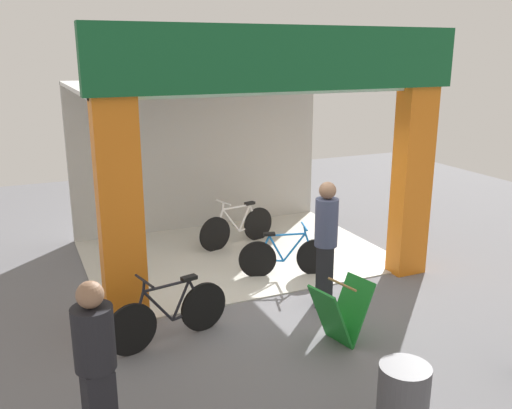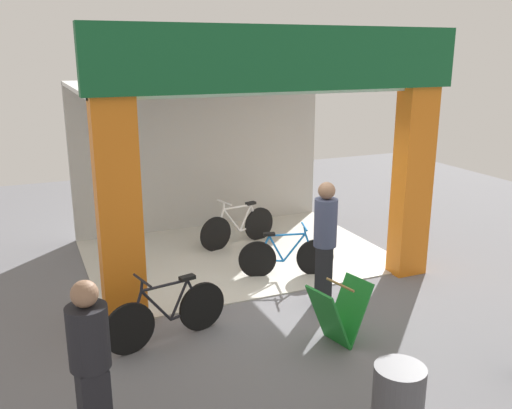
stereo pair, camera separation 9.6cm
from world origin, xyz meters
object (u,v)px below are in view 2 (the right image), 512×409
pedestrian_0 (90,368)px  bicycle_inside_0 (238,227)px  sandwich_board_sign (339,313)px  bicycle_inside_1 (286,256)px  bicycle_parked_0 (167,314)px  pedestrian_1 (325,243)px  trash_bin (397,408)px

pedestrian_0 → bicycle_inside_0: bearing=55.7°
bicycle_inside_0 → sandwich_board_sign: (-0.17, -3.77, 0.04)m
bicycle_inside_1 → bicycle_parked_0: 2.57m
sandwich_board_sign → pedestrian_1: (0.36, 0.98, 0.53)m
bicycle_inside_0 → sandwich_board_sign: bicycle_inside_0 is taller
bicycle_parked_0 → trash_bin: bearing=-62.6°
pedestrian_0 → trash_bin: pedestrian_0 is taller
bicycle_inside_0 → pedestrian_0: bearing=-124.3°
pedestrian_1 → bicycle_parked_0: bearing=-176.9°
pedestrian_0 → sandwich_board_sign: bearing=16.2°
pedestrian_1 → trash_bin: bearing=-107.2°
bicycle_parked_0 → pedestrian_0: 2.11m
bicycle_inside_0 → sandwich_board_sign: 3.78m
sandwich_board_sign → pedestrian_0: bearing=-163.8°
bicycle_inside_1 → pedestrian_1: 1.29m
bicycle_inside_1 → pedestrian_0: size_ratio=0.87×
pedestrian_0 → pedestrian_1: 3.83m
pedestrian_0 → pedestrian_1: pedestrian_1 is taller
bicycle_inside_0 → trash_bin: 5.64m
bicycle_inside_1 → bicycle_parked_0: bearing=-150.6°
sandwich_board_sign → trash_bin: 1.90m
bicycle_parked_0 → sandwich_board_sign: bearing=-24.3°
bicycle_inside_1 → pedestrian_0: bearing=-138.0°
bicycle_inside_0 → bicycle_inside_1: size_ratio=1.08×
bicycle_inside_0 → pedestrian_1: pedestrian_1 is taller
bicycle_inside_0 → trash_bin: bearing=-97.0°
bicycle_parked_0 → trash_bin: 3.02m
bicycle_parked_0 → trash_bin: (1.39, -2.69, 0.05)m
bicycle_inside_1 → pedestrian_1: (0.02, -1.14, 0.59)m
bicycle_inside_0 → pedestrian_0: 5.64m
pedestrian_1 → trash_bin: size_ratio=2.17×
bicycle_inside_1 → bicycle_parked_0: (-2.24, -1.26, 0.03)m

